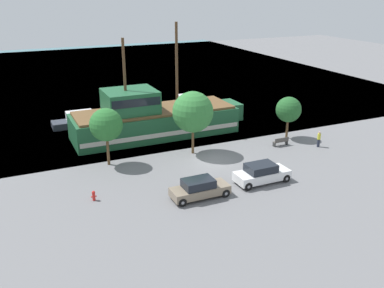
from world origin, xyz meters
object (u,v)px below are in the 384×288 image
(moored_boat_dockside, at_px, (190,104))
(parked_car_curb_front, at_px, (262,173))
(fire_hydrant, at_px, (94,195))
(pedestrian_walking_near, at_px, (319,139))
(moored_boat_outer, at_px, (84,120))
(bench_promenade_east, at_px, (281,142))
(pirate_ship, at_px, (152,118))
(parked_car_curb_mid, at_px, (199,189))

(moored_boat_dockside, bearing_deg, parked_car_curb_front, -99.29)
(fire_hydrant, xyz_separation_m, pedestrian_walking_near, (22.54, 2.07, 0.38))
(moored_boat_outer, relative_size, bench_promenade_east, 4.57)
(bench_promenade_east, relative_size, pedestrian_walking_near, 1.01)
(moored_boat_dockside, bearing_deg, bench_promenade_east, -79.85)
(pirate_ship, distance_m, parked_car_curb_mid, 15.03)
(pirate_ship, height_order, parked_car_curb_front, pirate_ship)
(moored_boat_dockside, xyz_separation_m, bench_promenade_east, (2.80, -15.65, -0.33))
(parked_car_curb_mid, relative_size, pedestrian_walking_near, 2.80)
(moored_boat_outer, bearing_deg, pedestrian_walking_near, -40.10)
(moored_boat_outer, relative_size, parked_car_curb_mid, 1.65)
(pirate_ship, bearing_deg, parked_car_curb_front, -74.30)
(parked_car_curb_front, distance_m, parked_car_curb_mid, 5.68)
(parked_car_curb_front, bearing_deg, parked_car_curb_mid, -176.64)
(parked_car_curb_front, xyz_separation_m, parked_car_curb_mid, (-5.67, -0.33, -0.04))
(parked_car_curb_front, height_order, parked_car_curb_mid, parked_car_curb_front)
(fire_hydrant, relative_size, pedestrian_walking_near, 0.49)
(moored_boat_outer, height_order, bench_promenade_east, moored_boat_outer)
(pirate_ship, distance_m, parked_car_curb_front, 15.17)
(moored_boat_outer, height_order, pedestrian_walking_near, moored_boat_outer)
(pirate_ship, distance_m, pedestrian_walking_near, 16.98)
(moored_boat_dockside, height_order, bench_promenade_east, moored_boat_dockside)
(pirate_ship, relative_size, moored_boat_dockside, 3.06)
(moored_boat_dockside, height_order, pedestrian_walking_near, moored_boat_dockside)
(parked_car_curb_mid, relative_size, bench_promenade_east, 2.78)
(pedestrian_walking_near, bearing_deg, parked_car_curb_front, -154.62)
(moored_boat_dockside, distance_m, parked_car_curb_mid, 24.15)
(pirate_ship, bearing_deg, parked_car_curb_mid, -96.05)
(fire_hydrant, bearing_deg, pedestrian_walking_near, 5.26)
(pirate_ship, height_order, bench_promenade_east, pirate_ship)
(fire_hydrant, height_order, bench_promenade_east, bench_promenade_east)
(parked_car_curb_front, xyz_separation_m, fire_hydrant, (-12.97, 2.46, -0.36))
(moored_boat_dockside, xyz_separation_m, parked_car_curb_front, (-3.59, -21.97, 0.01))
(pirate_ship, height_order, fire_hydrant, pirate_ship)
(pirate_ship, xyz_separation_m, parked_car_curb_mid, (-1.58, -14.90, -1.12))
(pirate_ship, bearing_deg, moored_boat_outer, 132.56)
(moored_boat_outer, height_order, fire_hydrant, moored_boat_outer)
(parked_car_curb_mid, xyz_separation_m, bench_promenade_east, (12.07, 6.65, -0.30))
(moored_boat_dockside, relative_size, parked_car_curb_mid, 1.36)
(moored_boat_outer, distance_m, fire_hydrant, 18.84)
(moored_boat_dockside, height_order, fire_hydrant, moored_boat_dockside)
(moored_boat_outer, distance_m, parked_car_curb_front, 23.35)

